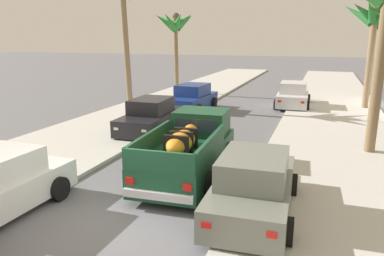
# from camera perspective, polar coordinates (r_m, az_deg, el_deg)

# --- Properties ---
(ground_plane) EXTENTS (160.00, 160.00, 0.00)m
(ground_plane) POSITION_cam_1_polar(r_m,az_deg,el_deg) (9.22, -11.65, -13.91)
(ground_plane) COLOR slate
(sidewalk_left) EXTENTS (5.18, 60.00, 0.12)m
(sidewalk_left) POSITION_cam_1_polar(r_m,az_deg,el_deg) (21.56, -6.98, 2.44)
(sidewalk_left) COLOR beige
(sidewalk_left) RESTS_ON ground
(sidewalk_right) EXTENTS (5.18, 60.00, 0.12)m
(sidewalk_right) POSITION_cam_1_polar(r_m,az_deg,el_deg) (19.41, 20.91, 0.38)
(sidewalk_right) COLOR beige
(sidewalk_right) RESTS_ON ground
(curb_left) EXTENTS (0.16, 60.00, 0.10)m
(curb_left) POSITION_cam_1_polar(r_m,az_deg,el_deg) (21.07, -4.07, 2.22)
(curb_left) COLOR silver
(curb_left) RESTS_ON ground
(curb_right) EXTENTS (0.16, 60.00, 0.10)m
(curb_right) POSITION_cam_1_polar(r_m,az_deg,el_deg) (19.41, 17.40, 0.63)
(curb_right) COLOR silver
(curb_right) RESTS_ON ground
(pickup_truck) EXTENTS (2.41, 5.30, 1.80)m
(pickup_truck) POSITION_cam_1_polar(r_m,az_deg,el_deg) (11.69, -0.31, -3.28)
(pickup_truck) COLOR #19472D
(pickup_truck) RESTS_ON ground
(car_left_near) EXTENTS (2.15, 4.31, 1.54)m
(car_left_near) POSITION_cam_1_polar(r_m,az_deg,el_deg) (17.06, -6.28, 1.72)
(car_left_near) COLOR black
(car_left_near) RESTS_ON ground
(car_right_near) EXTENTS (2.16, 4.32, 1.54)m
(car_right_near) POSITION_cam_1_polar(r_m,az_deg,el_deg) (9.29, 9.31, -8.73)
(car_right_near) COLOR slate
(car_right_near) RESTS_ON ground
(car_left_mid) EXTENTS (2.19, 4.33, 1.54)m
(car_left_mid) POSITION_cam_1_polar(r_m,az_deg,el_deg) (22.07, 0.04, 4.53)
(car_left_mid) COLOR navy
(car_left_mid) RESTS_ON ground
(car_left_far) EXTENTS (2.10, 4.29, 1.54)m
(car_left_far) POSITION_cam_1_polar(r_m,az_deg,el_deg) (24.05, 15.11, 4.81)
(car_left_far) COLOR silver
(car_left_far) RESTS_ON ground
(palm_tree_left_mid) EXTENTS (3.42, 3.73, 6.05)m
(palm_tree_left_mid) POSITION_cam_1_polar(r_m,az_deg,el_deg) (28.62, -2.57, 15.39)
(palm_tree_left_mid) COLOR brown
(palm_tree_left_mid) RESTS_ON ground
(palm_tree_left_back) EXTENTS (3.86, 3.16, 6.28)m
(palm_tree_left_back) POSITION_cam_1_polar(r_m,az_deg,el_deg) (24.37, 26.16, 14.58)
(palm_tree_left_back) COLOR #846B4C
(palm_tree_left_back) RESTS_ON ground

